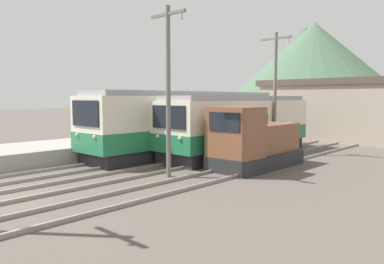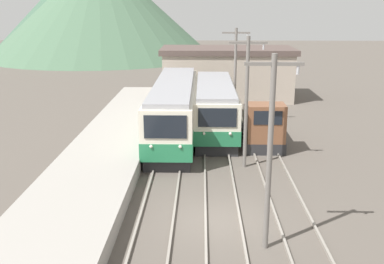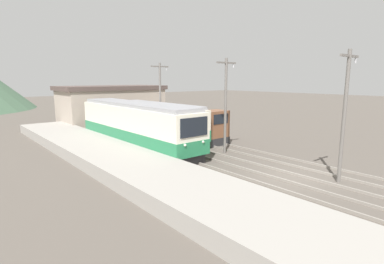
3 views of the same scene
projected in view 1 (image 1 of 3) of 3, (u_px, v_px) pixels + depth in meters
name	position (u px, v px, depth m)	size (l,w,h in m)	color
track_right	(34.00, 219.00, 10.31)	(1.54, 60.00, 0.14)	gray
commuter_train_left	(191.00, 124.00, 23.32)	(2.84, 15.01, 3.78)	#28282B
commuter_train_center	(239.00, 127.00, 22.30)	(2.84, 11.75, 3.52)	#28282B
shunting_locomotive	(253.00, 143.00, 18.12)	(2.40, 5.25, 3.00)	#28282B
catenary_mast_mid	(168.00, 85.00, 15.77)	(2.00, 0.20, 7.22)	slate
catenary_mast_far	(275.00, 89.00, 22.16)	(2.00, 0.20, 7.22)	slate
station_building	(343.00, 110.00, 30.10)	(12.60, 6.30, 4.86)	#AD9E8E
mountain_backdrop	(309.00, 70.00, 72.72)	(40.39, 40.26, 17.49)	#47664C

